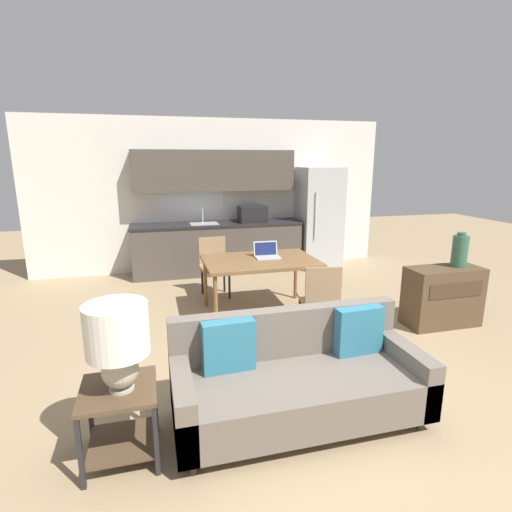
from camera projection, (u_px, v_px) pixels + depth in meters
name	position (u px, v px, depth m)	size (l,w,h in m)	color
ground_plane	(308.00, 412.00, 3.22)	(20.00, 20.00, 0.00)	#9E8460
wall_back	(213.00, 195.00, 7.25)	(6.40, 0.07, 2.70)	silver
kitchen_counter	(218.00, 226.00, 7.09)	(2.99, 0.65, 2.15)	#4C443D
refrigerator	(319.00, 218.00, 7.47)	(0.75, 0.71, 1.85)	#B7BABC
dining_table	(260.00, 264.00, 5.16)	(1.44, 0.99, 0.73)	brown
couch	(296.00, 378.00, 3.11)	(1.91, 0.80, 0.81)	#3D2D1E
side_table	(120.00, 411.00, 2.66)	(0.49, 0.49, 0.53)	brown
table_lamp	(117.00, 338.00, 2.52)	(0.40, 0.40, 0.59)	#B2A893
credenza	(442.00, 296.00, 4.86)	(0.90, 0.42, 0.72)	brown
vase	(460.00, 251.00, 4.79)	(0.18, 0.18, 0.42)	#336047
dining_chair_near_right	(320.00, 297.00, 4.47)	(0.48, 0.48, 0.87)	#997A56
dining_chair_far_left	(214.00, 263.00, 5.91)	(0.44, 0.44, 0.87)	#997A56
laptop	(267.00, 253.00, 5.25)	(0.33, 0.27, 0.20)	#B7BABC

